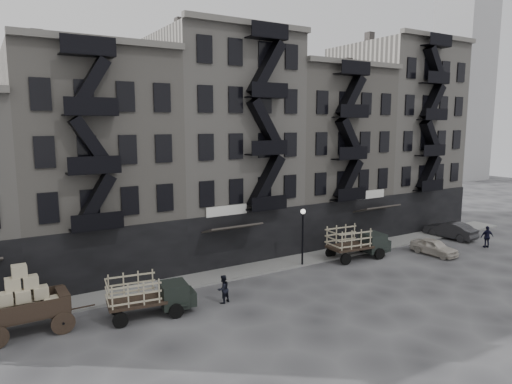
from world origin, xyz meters
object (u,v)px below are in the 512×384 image
stake_truck_east (357,240)px  policeman (487,237)px  pedestrian_mid (223,289)px  car_far (450,230)px  stake_truck_west (149,293)px  car_east (434,247)px  wagon (23,296)px

stake_truck_east → policeman: (11.56, -3.40, -0.54)m
pedestrian_mid → car_far: bearing=168.3°
stake_truck_west → pedestrian_mid: (4.29, -0.47, -0.50)m
stake_truck_east → car_far: size_ratio=1.14×
pedestrian_mid → policeman: policeman is taller
pedestrian_mid → policeman: bearing=160.0°
car_east → pedestrian_mid: 18.87m
pedestrian_mid → policeman: 24.52m
stake_truck_west → car_far: stake_truck_west is taller
stake_truck_west → stake_truck_east: bearing=14.5°
wagon → car_far: bearing=0.9°
wagon → car_far: (34.84, 1.07, -1.21)m
stake_truck_east → car_far: 11.68m
stake_truck_east → car_east: stake_truck_east is taller
car_east → policeman: size_ratio=2.06×
car_far → pedestrian_mid: size_ratio=2.76×
car_far → pedestrian_mid: pedestrian_mid is taller
wagon → policeman: wagon is taller
stake_truck_west → stake_truck_east: 17.35m
stake_truck_east → stake_truck_west: bearing=-167.6°
wagon → car_far: wagon is taller
stake_truck_east → car_east: 6.47m
pedestrian_mid → wagon: bearing=-26.7°
car_east → pedestrian_mid: (-18.87, 0.02, 0.19)m
stake_truck_east → car_east: bearing=-16.9°
wagon → stake_truck_east: 23.20m
wagon → stake_truck_east: size_ratio=0.78×
stake_truck_west → policeman: size_ratio=2.63×
car_far → pedestrian_mid: bearing=0.3°
stake_truck_west → stake_truck_east: (17.23, 2.00, 0.13)m
stake_truck_west → car_east: 23.17m
pedestrian_mid → stake_truck_west: bearing=-24.1°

